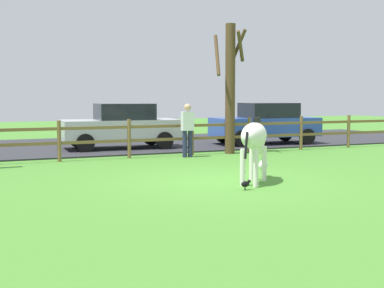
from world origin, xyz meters
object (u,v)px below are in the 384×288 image
Objects in this scene: bare_tree at (230,85)px; parked_car_silver at (121,126)px; zebra at (255,140)px; visitor_right_of_tree at (188,128)px; crow_on_grass at (246,184)px; parked_car_blue at (266,123)px.

bare_tree is 1.02× the size of parked_car_silver.
zebra is 5.07m from visitor_right_of_tree.
visitor_right_of_tree is (1.21, 5.73, 0.78)m from crow_on_grass.
zebra is at bearing -112.71° from bare_tree.
bare_tree is 2.55× the size of visitor_right_of_tree.
parked_car_blue is 2.52× the size of visitor_right_of_tree.
parked_car_silver is (0.00, 8.77, 0.72)m from crow_on_grass.
parked_car_silver is 0.99× the size of parked_car_blue.
parked_car_blue is (5.55, -0.52, 0.00)m from parked_car_silver.
bare_tree reaches higher than parked_car_silver.
parked_car_blue is (5.55, 8.25, 0.72)m from crow_on_grass.
zebra reaches higher than crow_on_grass.
bare_tree is 4.14m from parked_car_silver.
bare_tree is at bearing 13.62° from visitor_right_of_tree.
bare_tree reaches higher than visitor_right_of_tree.
zebra is 9.03m from parked_car_blue.
crow_on_grass is at bearing -131.40° from zebra.
zebra is at bearing 48.60° from crow_on_grass.
visitor_right_of_tree is (0.60, 5.03, -0.02)m from zebra.
parked_car_blue is (2.66, 2.12, -1.38)m from bare_tree.
crow_on_grass is 0.05× the size of parked_car_silver.
visitor_right_of_tree is (-1.68, -0.41, -1.31)m from bare_tree.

